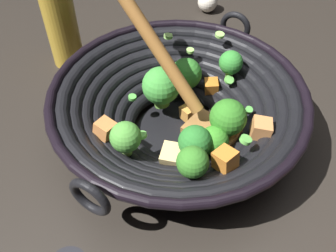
% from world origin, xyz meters
% --- Properties ---
extents(ground_plane, '(4.00, 4.00, 0.00)m').
position_xyz_m(ground_plane, '(0.00, 0.00, 0.00)').
color(ground_plane, '#28231E').
extents(wok, '(0.36, 0.39, 0.26)m').
position_xyz_m(wok, '(0.00, -0.00, 0.06)').
color(wok, black).
rests_on(wok, ground).
extents(cooking_oil_bottle, '(0.06, 0.06, 0.19)m').
position_xyz_m(cooking_oil_bottle, '(-0.23, 0.14, 0.08)').
color(cooking_oil_bottle, gold).
rests_on(cooking_oil_bottle, ground).
extents(garlic_bulb, '(0.04, 0.04, 0.04)m').
position_xyz_m(garlic_bulb, '(-0.00, 0.37, 0.02)').
color(garlic_bulb, silver).
rests_on(garlic_bulb, ground).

